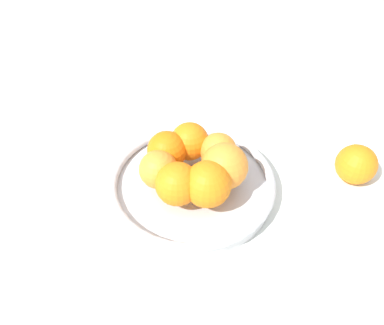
{
  "coord_description": "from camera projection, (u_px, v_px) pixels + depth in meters",
  "views": [
    {
      "loc": [
        -0.12,
        0.46,
        0.53
      ],
      "look_at": [
        0.0,
        0.0,
        0.07
      ],
      "focal_mm": 35.0,
      "sensor_mm": 36.0,
      "label": 1
    }
  ],
  "objects": [
    {
      "name": "ground_plane",
      "position": [
        192.0,
        189.0,
        0.71
      ],
      "size": [
        4.0,
        4.0,
        0.0
      ],
      "primitive_type": "plane",
      "color": "silver"
    },
    {
      "name": "fruit_bowl",
      "position": [
        192.0,
        183.0,
        0.7
      ],
      "size": [
        0.31,
        0.31,
        0.03
      ],
      "color": "silver",
      "rests_on": "ground_plane"
    },
    {
      "name": "orange_pile",
      "position": [
        194.0,
        164.0,
        0.66
      ],
      "size": [
        0.19,
        0.19,
        0.08
      ],
      "color": "orange",
      "rests_on": "fruit_bowl"
    },
    {
      "name": "stray_orange",
      "position": [
        356.0,
        164.0,
        0.71
      ],
      "size": [
        0.08,
        0.08,
        0.08
      ],
      "primitive_type": "sphere",
      "color": "orange",
      "rests_on": "ground_plane"
    }
  ]
}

